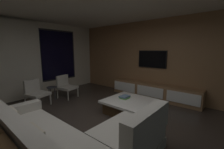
% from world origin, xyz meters
% --- Properties ---
extents(floor, '(9.20, 9.20, 0.00)m').
position_xyz_m(floor, '(0.00, 0.00, 0.00)').
color(floor, '#332B26').
extents(back_wall_with_window, '(6.60, 0.30, 2.70)m').
position_xyz_m(back_wall_with_window, '(-0.06, 3.62, 1.34)').
color(back_wall_with_window, beige).
rests_on(back_wall_with_window, floor).
extents(media_wall, '(0.12, 7.80, 2.70)m').
position_xyz_m(media_wall, '(3.06, 0.00, 1.35)').
color(media_wall, '#8E6642').
rests_on(media_wall, floor).
extents(sectional_couch, '(1.98, 2.50, 0.82)m').
position_xyz_m(sectional_couch, '(-0.81, -0.22, 0.29)').
color(sectional_couch, gray).
rests_on(sectional_couch, floor).
extents(coffee_table, '(1.16, 1.16, 0.36)m').
position_xyz_m(coffee_table, '(1.23, 0.04, 0.19)').
color(coffee_table, '#412C18').
rests_on(coffee_table, floor).
extents(book_stack_on_coffee_table, '(0.27, 0.22, 0.07)m').
position_xyz_m(book_stack_on_coffee_table, '(1.26, 0.20, 0.40)').
color(book_stack_on_coffee_table, '#63BD46').
rests_on(book_stack_on_coffee_table, coffee_table).
extents(accent_chair_near_window, '(0.64, 0.66, 0.78)m').
position_xyz_m(accent_chair_near_window, '(0.89, 2.51, 0.43)').
color(accent_chair_near_window, '#B2ADA0').
rests_on(accent_chair_near_window, floor).
extents(accent_chair_by_curtain, '(0.66, 0.68, 0.78)m').
position_xyz_m(accent_chair_by_curtain, '(-0.14, 2.49, 0.43)').
color(accent_chair_by_curtain, '#B2ADA0').
rests_on(accent_chair_by_curtain, floor).
extents(side_stool, '(0.32, 0.32, 0.46)m').
position_xyz_m(side_stool, '(0.40, 2.56, 0.37)').
color(side_stool, '#333338').
rests_on(side_stool, floor).
extents(media_console, '(0.46, 3.10, 0.52)m').
position_xyz_m(media_console, '(2.77, 0.05, 0.25)').
color(media_console, '#8E6642').
rests_on(media_console, floor).
extents(mounted_tv, '(0.05, 1.04, 0.60)m').
position_xyz_m(mounted_tv, '(2.95, 0.25, 1.35)').
color(mounted_tv, black).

